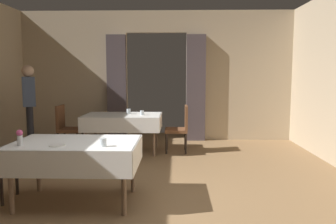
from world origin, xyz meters
name	(u,v)px	position (x,y,z in m)	size (l,w,h in m)	color
ground	(135,209)	(0.00, 0.00, 0.00)	(10.08, 10.08, 0.00)	olive
wall_back	(156,76)	(0.00, 4.18, 1.51)	(6.40, 0.27, 3.00)	tan
dining_table_mid	(76,149)	(-0.73, 0.20, 0.65)	(1.49, 0.97, 0.75)	#7A604C
dining_table_far	(123,119)	(-0.60, 2.86, 0.66)	(1.52, 0.97, 0.75)	#7A604C
chair_far_left	(66,126)	(-1.74, 2.88, 0.52)	(0.44, 0.44, 0.93)	black
chair_far_right	(180,126)	(0.55, 2.88, 0.52)	(0.45, 0.44, 0.93)	black
flower_vase_mid	(20,137)	(-1.30, -0.03, 0.85)	(0.07, 0.07, 0.18)	silver
glass_mid_b	(103,142)	(-0.34, -0.06, 0.80)	(0.08, 0.08, 0.09)	silver
plate_mid_c	(57,145)	(-0.87, -0.03, 0.76)	(0.19, 0.19, 0.01)	white
glass_far_a	(142,113)	(-0.20, 2.80, 0.80)	(0.08, 0.08, 0.09)	silver
glass_far_b	(129,111)	(-0.49, 2.97, 0.80)	(0.08, 0.08, 0.10)	silver
person_waiter_by_doorway	(29,102)	(-2.31, 2.50, 1.02)	(0.35, 0.42, 1.72)	black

